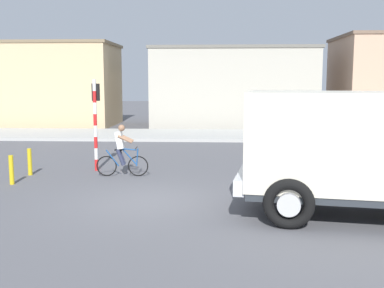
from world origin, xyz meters
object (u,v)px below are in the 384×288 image
traffic_light_pole (96,112)px  pedestrian_near_kerb (302,134)px  bollard_near (11,170)px  cyclist (122,150)px  bollard_far (30,162)px  truck_foreground (361,146)px

traffic_light_pole → pedestrian_near_kerb: size_ratio=1.98×
bollard_near → cyclist: bearing=24.1°
bollard_near → bollard_far: 1.40m
cyclist → pedestrian_near_kerb: (6.91, 5.36, -0.02)m
truck_foreground → traffic_light_pole: size_ratio=1.79×
pedestrian_near_kerb → traffic_light_pole: bearing=-151.3°
bollard_far → cyclist: bearing=-0.1°
pedestrian_near_kerb → bollard_far: 11.38m
traffic_light_pole → bollard_near: size_ratio=3.56×
bollard_near → bollard_far: same height
cyclist → bollard_far: 3.15m
traffic_light_pole → truck_foreground: bearing=-34.9°
bollard_far → truck_foreground: bearing=-24.1°
cyclist → pedestrian_near_kerb: size_ratio=1.07×
truck_foreground → bollard_near: size_ratio=6.37×
truck_foreground → pedestrian_near_kerb: truck_foreground is taller
truck_foreground → cyclist: size_ratio=3.31×
cyclist → traffic_light_pole: (-1.10, 0.98, 1.20)m
cyclist → bollard_far: (-3.12, 0.00, -0.41)m
pedestrian_near_kerb → bollard_far: pedestrian_near_kerb is taller
truck_foreground → pedestrian_near_kerb: size_ratio=3.54×
cyclist → bollard_near: (-3.12, -1.40, -0.41)m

